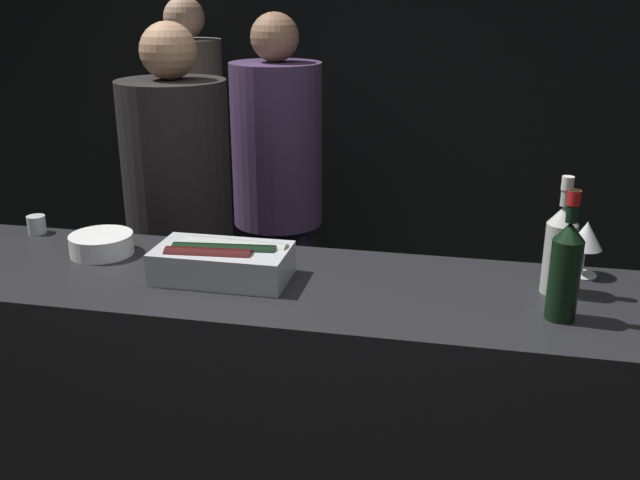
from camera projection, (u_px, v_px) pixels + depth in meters
The scene contains 11 objects.
wall_back_chalkboard at pixel (403, 68), 3.98m from camera, with size 6.40×0.06×2.80m.
bar_counter at pixel (318, 441), 2.17m from camera, with size 2.51×0.58×1.04m.
ice_bin_with_bottles at pixel (223, 260), 2.01m from camera, with size 0.38×0.21×0.11m.
bowl_white at pixel (102, 243), 2.21m from camera, with size 0.19×0.19×0.06m.
wine_glass at pixel (586, 237), 2.01m from camera, with size 0.09×0.09×0.16m.
candle_votive at pixel (37, 224), 2.40m from camera, with size 0.06×0.06×0.06m.
red_wine_bottle_burgundy at pixel (565, 267), 1.74m from camera, with size 0.08×0.08×0.33m.
white_wine_bottle at pixel (560, 247), 1.90m from camera, with size 0.08×0.08×0.32m.
person_in_hoodie at pixel (192, 150), 3.84m from camera, with size 0.36×0.36×1.78m.
person_blond_tee at pixel (180, 223), 2.82m from camera, with size 0.41×0.41×1.71m.
person_grey_polo at pixel (278, 188), 3.27m from camera, with size 0.41×0.41×1.73m.
Camera 1 is at (0.38, -1.51, 1.83)m, focal length 40.00 mm.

